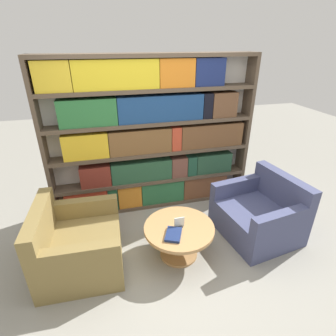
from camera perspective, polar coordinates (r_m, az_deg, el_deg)
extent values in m
plane|color=gray|center=(3.27, 1.70, -19.07)|extent=(14.00, 14.00, 0.00)
cube|color=silver|center=(3.82, -3.74, 7.26)|extent=(2.89, 0.05, 2.18)
cube|color=brown|center=(3.72, -25.38, 4.20)|extent=(0.05, 0.30, 2.18)
cube|color=brown|center=(4.20, 16.17, 8.03)|extent=(0.05, 0.30, 2.18)
cube|color=brown|center=(4.18, -2.98, -7.25)|extent=(2.79, 0.30, 0.05)
cube|color=brown|center=(3.97, -3.12, -2.28)|extent=(2.79, 0.30, 0.05)
cube|color=brown|center=(3.78, -3.28, 3.54)|extent=(2.79, 0.30, 0.05)
cube|color=brown|center=(3.64, -3.45, 9.90)|extent=(2.79, 0.30, 0.05)
cube|color=brown|center=(3.54, -3.65, 16.69)|extent=(2.79, 0.30, 0.05)
cube|color=brown|center=(3.50, -3.85, 23.34)|extent=(2.79, 0.30, 0.05)
cube|color=#B73622|center=(4.01, -17.19, -6.75)|extent=(0.59, 0.20, 0.34)
cube|color=#1F5234|center=(4.00, -11.88, -6.18)|extent=(0.14, 0.20, 0.34)
cube|color=orange|center=(4.01, -8.36, -5.78)|extent=(0.34, 0.20, 0.34)
cube|color=#2A663D|center=(4.07, -1.31, -4.89)|extent=(0.65, 0.20, 0.34)
cube|color=brown|center=(4.26, 7.71, -3.66)|extent=(0.71, 0.20, 0.34)
cube|color=maroon|center=(3.81, -15.49, -1.53)|extent=(0.41, 0.20, 0.30)
cube|color=#275337|center=(3.84, -5.80, -0.45)|extent=(0.87, 0.20, 0.30)
cube|color=brown|center=(3.95, 2.25, 0.46)|extent=(0.24, 0.20, 0.30)
cube|color=#1E4A36|center=(4.00, 4.94, 0.77)|extent=(0.14, 0.20, 0.30)
cube|color=#254B34|center=(4.13, 9.64, 1.30)|extent=(0.56, 0.20, 0.30)
cube|color=gold|center=(3.63, -17.48, 4.69)|extent=(0.58, 0.20, 0.34)
cube|color=brown|center=(3.66, -6.07, 5.92)|extent=(0.85, 0.20, 0.34)
cube|color=#BA4028|center=(3.76, 1.57, 6.62)|extent=(0.14, 0.20, 0.34)
cube|color=brown|center=(3.94, 9.28, 7.20)|extent=(0.94, 0.20, 0.34)
cube|color=#2A6C37|center=(3.50, -17.06, 11.52)|extent=(0.71, 0.20, 0.34)
cube|color=navy|center=(3.59, -1.62, 12.94)|extent=(1.15, 0.20, 0.34)
cube|color=black|center=(3.78, 8.26, 13.38)|extent=(0.13, 0.20, 0.34)
cube|color=brown|center=(3.89, 11.85, 13.44)|extent=(0.36, 0.20, 0.34)
cube|color=gold|center=(3.46, -23.84, 17.80)|extent=(0.41, 0.20, 0.35)
cube|color=gold|center=(3.43, -11.15, 19.36)|extent=(1.03, 0.20, 0.35)
cube|color=orange|center=(3.57, 1.75, 20.03)|extent=(0.46, 0.20, 0.35)
cube|color=navy|center=(3.71, 8.73, 20.01)|extent=(0.41, 0.20, 0.35)
cube|color=olive|center=(3.22, -18.16, -16.77)|extent=(0.90, 0.98, 0.39)
cube|color=olive|center=(3.06, -26.05, -11.48)|extent=(0.18, 0.95, 0.40)
cube|color=olive|center=(2.71, -18.21, -17.80)|extent=(0.73, 0.15, 0.22)
cube|color=olive|center=(3.36, -17.16, -8.13)|extent=(0.73, 0.15, 0.22)
cube|color=#42476B|center=(3.68, 18.58, -10.78)|extent=(0.99, 1.06, 0.39)
cube|color=#42476B|center=(3.70, 23.72, -4.21)|extent=(0.27, 0.95, 0.40)
cube|color=#42476B|center=(3.74, 14.40, -4.01)|extent=(0.73, 0.22, 0.22)
cube|color=#42476B|center=(3.24, 23.07, -10.59)|extent=(0.73, 0.22, 0.22)
cylinder|color=#AD7F4C|center=(3.19, 2.38, -15.79)|extent=(0.14, 0.14, 0.37)
cylinder|color=#AD7F4C|center=(3.31, 2.32, -18.01)|extent=(0.44, 0.44, 0.03)
cylinder|color=#AD7F4C|center=(3.06, 2.45, -12.91)|extent=(0.80, 0.80, 0.04)
cube|color=black|center=(3.04, 2.46, -12.54)|extent=(0.07, 0.06, 0.01)
cube|color=silver|center=(3.01, 2.48, -11.70)|extent=(0.12, 0.01, 0.12)
cube|color=navy|center=(2.92, 1.19, -14.26)|extent=(0.24, 0.28, 0.03)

